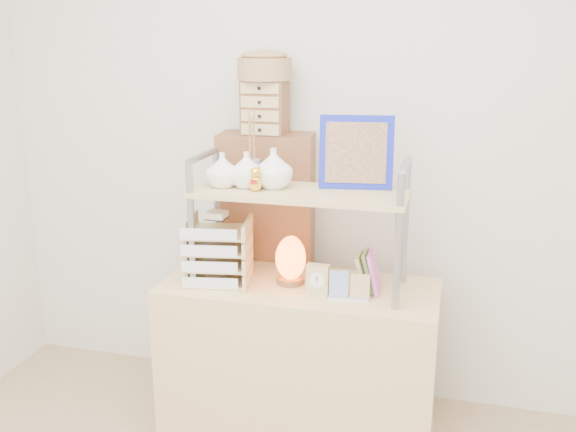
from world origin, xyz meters
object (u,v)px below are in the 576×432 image
at_px(salt_lamp, 291,259).
at_px(letter_tray, 218,254).
at_px(cabinet, 268,267).
at_px(desk, 299,362).

bearing_deg(salt_lamp, letter_tray, -168.83).
relative_size(cabinet, letter_tray, 4.22).
bearing_deg(letter_tray, desk, 7.97).
distance_m(desk, cabinet, 0.54).
height_order(cabinet, salt_lamp, cabinet).
bearing_deg(desk, cabinet, 124.74).
relative_size(cabinet, salt_lamp, 6.28).
bearing_deg(cabinet, desk, -61.89).
bearing_deg(salt_lamp, cabinet, 120.90).
bearing_deg(desk, salt_lamp, 164.17).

